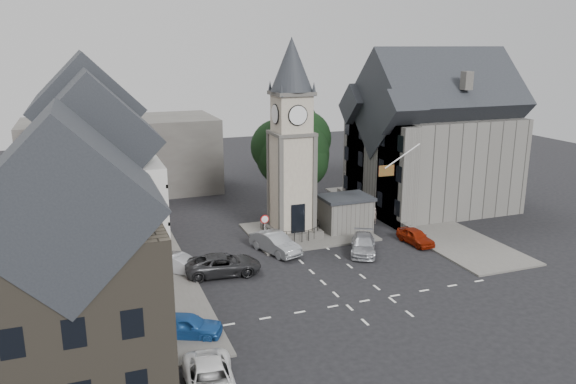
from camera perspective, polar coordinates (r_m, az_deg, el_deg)
name	(u,v)px	position (r m, az deg, el deg)	size (l,w,h in m)	color
ground	(331,269)	(40.87, 4.37, -7.80)	(120.00, 120.00, 0.00)	black
pavement_west	(144,262)	(43.23, -14.46, -6.86)	(6.00, 30.00, 0.14)	#595651
pavement_east	(413,219)	(53.00, 12.57, -2.70)	(6.00, 26.00, 0.14)	#595651
central_island	(308,232)	(48.26, 2.01, -4.07)	(10.00, 8.00, 0.16)	#595651
road_markings	(367,300)	(36.40, 8.07, -10.85)	(20.00, 8.00, 0.01)	silver
clock_tower	(292,140)	(45.74, 0.36, 5.28)	(4.86, 4.86, 16.25)	#4C4944
stone_shelter	(345,213)	(48.69, 5.85, -2.16)	(4.30, 3.30, 3.08)	#615E59
town_tree	(292,143)	(51.25, 0.46, 5.01)	(7.20, 7.20, 10.80)	black
warning_sign_post	(265,225)	(43.81, -2.37, -3.37)	(0.70, 0.19, 2.85)	black
terrace_pink	(89,154)	(50.98, -19.56, 3.66)	(8.10, 7.60, 12.80)	#D08F9A
terrace_cream	(92,173)	(43.14, -19.27, 1.79)	(8.10, 7.60, 12.80)	#F4EACC
terrace_tudor	(97,208)	(35.46, -18.81, -1.53)	(8.10, 7.60, 12.00)	silver
building_sw_stone	(72,282)	(27.21, -21.09, -8.53)	(8.60, 7.60, 10.40)	#484136
backdrop_west	(122,156)	(63.38, -16.49, 3.55)	(20.00, 10.00, 8.00)	#4C4944
east_building	(431,145)	(55.96, 14.37, 4.64)	(14.40, 11.40, 12.60)	#615E59
east_boundary_wall	(376,212)	(53.11, 8.89, -2.06)	(0.40, 16.00, 0.90)	#615E59
flagpole	(402,156)	(45.95, 11.55, 3.61)	(3.68, 0.10, 2.74)	white
car_west_blue	(187,325)	(32.23, -10.25, -13.19)	(1.58, 3.94, 1.34)	#1D53A0
car_west_silver	(179,264)	(40.60, -11.01, -7.18)	(1.42, 4.06, 1.34)	#AAABB2
car_west_grey	(223,265)	(39.83, -6.62, -7.33)	(2.45, 5.32, 1.48)	#2B2B2D
car_island_silver	(275,243)	(43.54, -1.30, -5.21)	(1.66, 4.76, 1.57)	#9A9DA2
car_island_east	(363,244)	(43.98, 7.64, -5.31)	(1.85, 4.54, 1.32)	#AFB1B7
car_east_red	(415,236)	(46.60, 12.82, -4.43)	(1.49, 3.70, 1.26)	maroon
van_sw_white	(210,381)	(27.36, -7.88, -18.51)	(2.31, 5.00, 1.39)	white
pedestrian	(374,216)	(50.94, 8.72, -2.40)	(0.56, 0.37, 1.55)	#AE9B90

